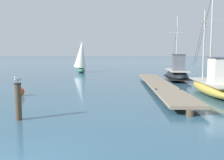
# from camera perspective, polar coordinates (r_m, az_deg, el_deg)

# --- Properties ---
(floating_dock) EXTENTS (1.96, 17.15, 0.53)m
(floating_dock) POSITION_cam_1_polar(r_m,az_deg,el_deg) (19.78, 10.86, -0.99)
(floating_dock) COLOR gray
(floating_dock) RESTS_ON ground
(fishing_boat_0) EXTENTS (2.46, 6.25, 6.48)m
(fishing_boat_0) POSITION_cam_1_polar(r_m,az_deg,el_deg) (26.33, 14.61, 1.52)
(fishing_boat_0) COLOR black
(fishing_boat_0) RESTS_ON ground
(fishing_boat_1) EXTENTS (1.52, 7.79, 7.33)m
(fishing_boat_1) POSITION_cam_1_polar(r_m,az_deg,el_deg) (17.79, 21.89, -0.98)
(fishing_boat_1) COLOR gold
(fishing_boat_1) RESTS_ON ground
(mooring_piling) EXTENTS (0.30, 0.30, 1.58)m
(mooring_piling) POSITION_cam_1_polar(r_m,az_deg,el_deg) (11.17, -20.67, -4.45)
(mooring_piling) COLOR #4C3D2D
(mooring_piling) RESTS_ON ground
(perched_seagull) EXTENTS (0.25, 0.36, 0.27)m
(perched_seagull) POSITION_cam_1_polar(r_m,az_deg,el_deg) (11.04, -20.83, 0.15)
(perched_seagull) COLOR gold
(perched_seagull) RESTS_ON mooring_piling
(mooring_buoy) EXTENTS (0.56, 0.56, 0.63)m
(mooring_buoy) POSITION_cam_1_polar(r_m,az_deg,el_deg) (17.41, -20.30, -2.52)
(mooring_buoy) COLOR #E04C1E
(mooring_buoy) RESTS_ON ground
(distant_sailboat) EXTENTS (2.41, 3.63, 5.07)m
(distant_sailboat) POSITION_cam_1_polar(r_m,az_deg,el_deg) (36.11, -7.08, 5.28)
(distant_sailboat) COLOR #337556
(distant_sailboat) RESTS_ON ground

